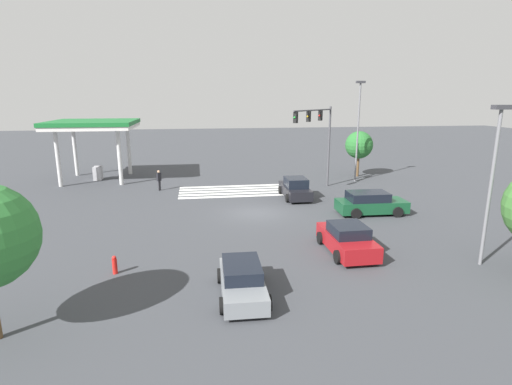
{
  "coord_description": "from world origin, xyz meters",
  "views": [
    {
      "loc": [
        3.94,
        26.24,
        7.82
      ],
      "look_at": [
        0.0,
        0.0,
        1.46
      ],
      "focal_mm": 28.0,
      "sensor_mm": 36.0,
      "label": 1
    }
  ],
  "objects_px": {
    "pedestrian": "(159,179)",
    "car_1": "(347,239)",
    "car_0": "(295,189)",
    "street_light_pole_b": "(493,172)",
    "car_4": "(242,280)",
    "car_2": "(370,203)",
    "traffic_signal_mast": "(319,129)",
    "fire_hydrant": "(115,265)",
    "street_light_pole_a": "(358,123)",
    "tree_corner_b": "(359,145)"
  },
  "relations": [
    {
      "from": "pedestrian",
      "to": "car_1",
      "type": "bearing_deg",
      "value": -7.55
    },
    {
      "from": "car_0",
      "to": "street_light_pole_b",
      "type": "relative_size",
      "value": 0.6
    },
    {
      "from": "car_4",
      "to": "car_0",
      "type": "bearing_deg",
      "value": 160.03
    },
    {
      "from": "car_2",
      "to": "car_4",
      "type": "xyz_separation_m",
      "value": [
        10.02,
        10.2,
        -0.11
      ]
    },
    {
      "from": "traffic_signal_mast",
      "to": "car_1",
      "type": "bearing_deg",
      "value": 34.23
    },
    {
      "from": "traffic_signal_mast",
      "to": "pedestrian",
      "type": "distance_m",
      "value": 14.19
    },
    {
      "from": "traffic_signal_mast",
      "to": "pedestrian",
      "type": "relative_size",
      "value": 4.0
    },
    {
      "from": "car_0",
      "to": "car_2",
      "type": "bearing_deg",
      "value": -141.91
    },
    {
      "from": "car_1",
      "to": "fire_hydrant",
      "type": "bearing_deg",
      "value": 94.17
    },
    {
      "from": "traffic_signal_mast",
      "to": "car_2",
      "type": "relative_size",
      "value": 1.49
    },
    {
      "from": "car_2",
      "to": "street_light_pole_a",
      "type": "height_order",
      "value": "street_light_pole_a"
    },
    {
      "from": "fire_hydrant",
      "to": "street_light_pole_b",
      "type": "bearing_deg",
      "value": 174.9
    },
    {
      "from": "car_1",
      "to": "car_4",
      "type": "height_order",
      "value": "car_1"
    },
    {
      "from": "car_0",
      "to": "car_4",
      "type": "bearing_deg",
      "value": 159.06
    },
    {
      "from": "car_0",
      "to": "tree_corner_b",
      "type": "distance_m",
      "value": 11.64
    },
    {
      "from": "car_0",
      "to": "pedestrian",
      "type": "distance_m",
      "value": 11.71
    },
    {
      "from": "pedestrian",
      "to": "tree_corner_b",
      "type": "xyz_separation_m",
      "value": [
        -19.32,
        -3.49,
        2.18
      ]
    },
    {
      "from": "car_1",
      "to": "street_light_pole_a",
      "type": "relative_size",
      "value": 0.47
    },
    {
      "from": "tree_corner_b",
      "to": "car_0",
      "type": "bearing_deg",
      "value": 42.52
    },
    {
      "from": "tree_corner_b",
      "to": "street_light_pole_a",
      "type": "bearing_deg",
      "value": 62.76
    },
    {
      "from": "car_2",
      "to": "pedestrian",
      "type": "xyz_separation_m",
      "value": [
        14.92,
        -9.38,
        0.24
      ]
    },
    {
      "from": "street_light_pole_b",
      "to": "fire_hydrant",
      "type": "height_order",
      "value": "street_light_pole_b"
    },
    {
      "from": "car_1",
      "to": "street_light_pole_b",
      "type": "xyz_separation_m",
      "value": [
        -5.78,
        2.44,
        3.82
      ]
    },
    {
      "from": "car_1",
      "to": "tree_corner_b",
      "type": "height_order",
      "value": "tree_corner_b"
    },
    {
      "from": "pedestrian",
      "to": "street_light_pole_b",
      "type": "bearing_deg",
      "value": 0.4
    },
    {
      "from": "pedestrian",
      "to": "tree_corner_b",
      "type": "bearing_deg",
      "value": 58.44
    },
    {
      "from": "traffic_signal_mast",
      "to": "tree_corner_b",
      "type": "relative_size",
      "value": 1.55
    },
    {
      "from": "car_1",
      "to": "street_light_pole_b",
      "type": "distance_m",
      "value": 7.35
    },
    {
      "from": "street_light_pole_a",
      "to": "fire_hydrant",
      "type": "bearing_deg",
      "value": 43.76
    },
    {
      "from": "pedestrian",
      "to": "street_light_pole_a",
      "type": "relative_size",
      "value": 0.19
    },
    {
      "from": "car_4",
      "to": "street_light_pole_a",
      "type": "relative_size",
      "value": 0.45
    },
    {
      "from": "car_0",
      "to": "car_1",
      "type": "xyz_separation_m",
      "value": [
        0.16,
        11.61,
        -0.03
      ]
    },
    {
      "from": "traffic_signal_mast",
      "to": "car_2",
      "type": "bearing_deg",
      "value": 56.08
    },
    {
      "from": "car_2",
      "to": "pedestrian",
      "type": "bearing_deg",
      "value": 149.56
    },
    {
      "from": "tree_corner_b",
      "to": "car_2",
      "type": "bearing_deg",
      "value": 71.1
    },
    {
      "from": "traffic_signal_mast",
      "to": "car_4",
      "type": "bearing_deg",
      "value": 19.35
    },
    {
      "from": "street_light_pole_b",
      "to": "tree_corner_b",
      "type": "distance_m",
      "value": 21.96
    },
    {
      "from": "tree_corner_b",
      "to": "fire_hydrant",
      "type": "xyz_separation_m",
      "value": [
        19.91,
        20.21,
        -2.74
      ]
    },
    {
      "from": "pedestrian",
      "to": "street_light_pole_b",
      "type": "xyz_separation_m",
      "value": [
        -16.55,
        18.25,
        3.54
      ]
    },
    {
      "from": "traffic_signal_mast",
      "to": "street_light_pole_b",
      "type": "relative_size",
      "value": 0.94
    },
    {
      "from": "car_4",
      "to": "pedestrian",
      "type": "distance_m",
      "value": 20.19
    },
    {
      "from": "car_4",
      "to": "fire_hydrant",
      "type": "bearing_deg",
      "value": -116.11
    },
    {
      "from": "street_light_pole_b",
      "to": "traffic_signal_mast",
      "type": "bearing_deg",
      "value": -79.26
    },
    {
      "from": "car_0",
      "to": "pedestrian",
      "type": "relative_size",
      "value": 2.56
    },
    {
      "from": "pedestrian",
      "to": "street_light_pole_a",
      "type": "distance_m",
      "value": 18.74
    },
    {
      "from": "car_2",
      "to": "fire_hydrant",
      "type": "height_order",
      "value": "car_2"
    },
    {
      "from": "street_light_pole_a",
      "to": "tree_corner_b",
      "type": "bearing_deg",
      "value": -117.24
    },
    {
      "from": "car_1",
      "to": "car_4",
      "type": "relative_size",
      "value": 1.04
    },
    {
      "from": "street_light_pole_b",
      "to": "tree_corner_b",
      "type": "height_order",
      "value": "street_light_pole_b"
    },
    {
      "from": "street_light_pole_a",
      "to": "tree_corner_b",
      "type": "xyz_separation_m",
      "value": [
        -1.16,
        -2.25,
        -2.28
      ]
    }
  ]
}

